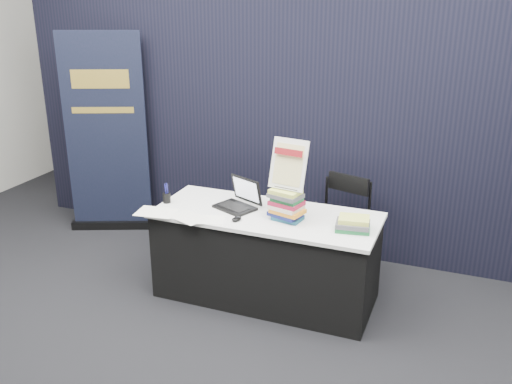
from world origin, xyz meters
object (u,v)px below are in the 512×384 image
object	(u,v)px
laptop	(237,200)
book_stack_tall	(286,205)
pullup_banner	(107,146)
info_sign	(289,165)
book_stack_short	(353,224)
stacking_chair	(342,224)
display_table	(266,256)

from	to	relation	value
laptop	book_stack_tall	world-z (taller)	book_stack_tall
laptop	pullup_banner	size ratio (longest dim) A/B	0.18
laptop	info_sign	size ratio (longest dim) A/B	0.95
book_stack_short	stacking_chair	bearing A→B (deg)	108.58
info_sign	pullup_banner	bearing A→B (deg)	169.49
laptop	info_sign	world-z (taller)	info_sign
display_table	book_stack_tall	distance (m)	0.54
info_sign	pullup_banner	world-z (taller)	pullup_banner
stacking_chair	book_stack_short	bearing A→B (deg)	-55.45
info_sign	book_stack_tall	bearing A→B (deg)	-81.35
laptop	pullup_banner	distance (m)	1.88
book_stack_tall	book_stack_short	world-z (taller)	book_stack_tall
display_table	pullup_banner	bearing A→B (deg)	159.98
book_stack_tall	laptop	bearing A→B (deg)	167.18
stacking_chair	pullup_banner	bearing A→B (deg)	-167.43
display_table	laptop	xyz separation A→B (m)	(-0.27, 0.04, 0.43)
book_stack_short	stacking_chair	distance (m)	0.76
book_stack_tall	display_table	bearing A→B (deg)	161.89
display_table	pullup_banner	size ratio (longest dim) A/B	0.87
pullup_banner	stacking_chair	world-z (taller)	pullup_banner
book_stack_short	info_sign	world-z (taller)	info_sign
info_sign	stacking_chair	bearing A→B (deg)	72.49
book_stack_short	stacking_chair	size ratio (longest dim) A/B	0.29
book_stack_short	info_sign	size ratio (longest dim) A/B	0.66
book_stack_tall	info_sign	distance (m)	0.32
info_sign	stacking_chair	distance (m)	0.97
book_stack_short	pullup_banner	bearing A→B (deg)	163.53
info_sign	laptop	bearing A→B (deg)	179.47
laptop	book_stack_tall	xyz separation A→B (m)	(0.46, -0.11, 0.07)
pullup_banner	info_sign	bearing A→B (deg)	-42.09
pullup_banner	stacking_chair	size ratio (longest dim) A/B	2.28
book_stack_tall	book_stack_short	size ratio (longest dim) A/B	0.99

